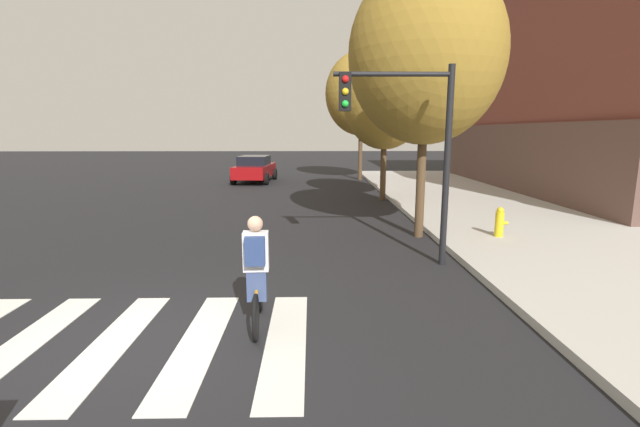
{
  "coord_description": "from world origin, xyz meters",
  "views": [
    {
      "loc": [
        2.24,
        -5.67,
        2.86
      ],
      "look_at": [
        2.39,
        2.37,
        1.36
      ],
      "focal_mm": 24.76,
      "sensor_mm": 36.0,
      "label": 1
    }
  ],
  "objects_px": {
    "street_tree_near": "(426,55)",
    "street_tree_mid": "(385,102)",
    "sedan_mid": "(255,168)",
    "cyclist": "(257,273)",
    "fire_hydrant": "(500,222)",
    "street_tree_far": "(361,94)",
    "traffic_light_near": "(409,131)"
  },
  "relations": [
    {
      "from": "street_tree_near",
      "to": "street_tree_mid",
      "type": "bearing_deg",
      "value": 89.57
    },
    {
      "from": "sedan_mid",
      "to": "cyclist",
      "type": "xyz_separation_m",
      "value": [
        2.45,
        -19.18,
        0.07
      ]
    },
    {
      "from": "fire_hydrant",
      "to": "street_tree_near",
      "type": "relative_size",
      "value": 0.11
    },
    {
      "from": "street_tree_near",
      "to": "street_tree_far",
      "type": "height_order",
      "value": "street_tree_far"
    },
    {
      "from": "fire_hydrant",
      "to": "street_tree_far",
      "type": "relative_size",
      "value": 0.11
    },
    {
      "from": "sedan_mid",
      "to": "fire_hydrant",
      "type": "distance_m",
      "value": 16.33
    },
    {
      "from": "sedan_mid",
      "to": "cyclist",
      "type": "height_order",
      "value": "cyclist"
    },
    {
      "from": "sedan_mid",
      "to": "street_tree_near",
      "type": "xyz_separation_m",
      "value": [
        6.2,
        -13.51,
        4.03
      ]
    },
    {
      "from": "traffic_light_near",
      "to": "street_tree_mid",
      "type": "height_order",
      "value": "street_tree_mid"
    },
    {
      "from": "sedan_mid",
      "to": "traffic_light_near",
      "type": "distance_m",
      "value": 17.06
    },
    {
      "from": "sedan_mid",
      "to": "street_tree_near",
      "type": "bearing_deg",
      "value": -65.34
    },
    {
      "from": "cyclist",
      "to": "street_tree_far",
      "type": "xyz_separation_m",
      "value": [
        3.7,
        20.21,
        4.17
      ]
    },
    {
      "from": "cyclist",
      "to": "fire_hydrant",
      "type": "bearing_deg",
      "value": 41.44
    },
    {
      "from": "street_tree_near",
      "to": "traffic_light_near",
      "type": "bearing_deg",
      "value": -109.91
    },
    {
      "from": "street_tree_near",
      "to": "street_tree_far",
      "type": "xyz_separation_m",
      "value": [
        -0.05,
        14.54,
        0.21
      ]
    },
    {
      "from": "street_tree_far",
      "to": "traffic_light_near",
      "type": "bearing_deg",
      "value": -92.96
    },
    {
      "from": "fire_hydrant",
      "to": "street_tree_mid",
      "type": "relative_size",
      "value": 0.13
    },
    {
      "from": "traffic_light_near",
      "to": "street_tree_far",
      "type": "xyz_separation_m",
      "value": [
        0.88,
        17.13,
        2.16
      ]
    },
    {
      "from": "street_tree_near",
      "to": "street_tree_far",
      "type": "relative_size",
      "value": 0.96
    },
    {
      "from": "street_tree_near",
      "to": "street_tree_mid",
      "type": "xyz_separation_m",
      "value": [
        0.05,
        6.61,
        -0.75
      ]
    },
    {
      "from": "fire_hydrant",
      "to": "traffic_light_near",
      "type": "bearing_deg",
      "value": -145.97
    },
    {
      "from": "sedan_mid",
      "to": "traffic_light_near",
      "type": "bearing_deg",
      "value": -71.88
    },
    {
      "from": "cyclist",
      "to": "sedan_mid",
      "type": "bearing_deg",
      "value": 97.29
    },
    {
      "from": "fire_hydrant",
      "to": "street_tree_far",
      "type": "distance_m",
      "value": 15.95
    },
    {
      "from": "cyclist",
      "to": "street_tree_mid",
      "type": "bearing_deg",
      "value": 72.8
    },
    {
      "from": "street_tree_mid",
      "to": "cyclist",
      "type": "bearing_deg",
      "value": -107.2
    },
    {
      "from": "traffic_light_near",
      "to": "fire_hydrant",
      "type": "distance_m",
      "value": 4.2
    },
    {
      "from": "sedan_mid",
      "to": "traffic_light_near",
      "type": "relative_size",
      "value": 1.06
    },
    {
      "from": "street_tree_mid",
      "to": "street_tree_far",
      "type": "bearing_deg",
      "value": 90.74
    },
    {
      "from": "sedan_mid",
      "to": "cyclist",
      "type": "bearing_deg",
      "value": -82.71
    },
    {
      "from": "cyclist",
      "to": "fire_hydrant",
      "type": "distance_m",
      "value": 7.62
    },
    {
      "from": "traffic_light_near",
      "to": "street_tree_near",
      "type": "bearing_deg",
      "value": 70.09
    }
  ]
}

